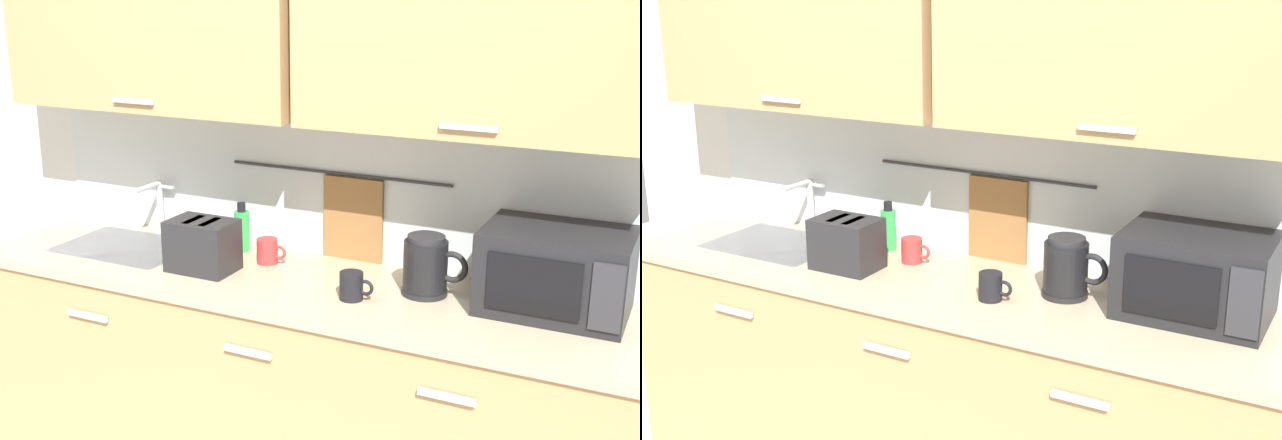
% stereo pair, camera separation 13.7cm
% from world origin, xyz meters
% --- Properties ---
extents(counter_unit, '(2.53, 0.64, 0.90)m').
position_xyz_m(counter_unit, '(-0.01, 0.30, 0.46)').
color(counter_unit, tan).
rests_on(counter_unit, ground).
extents(back_wall_assembly, '(3.70, 0.41, 2.50)m').
position_xyz_m(back_wall_assembly, '(0.00, 0.53, 1.52)').
color(back_wall_assembly, silver).
rests_on(back_wall_assembly, ground).
extents(sink_faucet, '(0.09, 0.17, 0.22)m').
position_xyz_m(sink_faucet, '(-0.76, 0.53, 1.04)').
color(sink_faucet, '#B2B5BA').
rests_on(sink_faucet, counter_unit).
extents(microwave, '(0.46, 0.35, 0.27)m').
position_xyz_m(microwave, '(0.90, 0.41, 1.04)').
color(microwave, black).
rests_on(microwave, counter_unit).
extents(electric_kettle, '(0.23, 0.16, 0.21)m').
position_xyz_m(electric_kettle, '(0.49, 0.36, 1.00)').
color(electric_kettle, black).
rests_on(electric_kettle, counter_unit).
extents(dish_soap_bottle, '(0.06, 0.06, 0.20)m').
position_xyz_m(dish_soap_bottle, '(-0.32, 0.48, 0.99)').
color(dish_soap_bottle, green).
rests_on(dish_soap_bottle, counter_unit).
extents(mug_near_sink, '(0.12, 0.08, 0.09)m').
position_xyz_m(mug_near_sink, '(-0.15, 0.40, 0.95)').
color(mug_near_sink, red).
rests_on(mug_near_sink, counter_unit).
extents(toaster, '(0.26, 0.17, 0.19)m').
position_xyz_m(toaster, '(-0.33, 0.22, 1.00)').
color(toaster, '#232326').
rests_on(toaster, counter_unit).
extents(mug_by_kettle, '(0.12, 0.08, 0.09)m').
position_xyz_m(mug_by_kettle, '(0.28, 0.20, 0.95)').
color(mug_by_kettle, black).
rests_on(mug_by_kettle, counter_unit).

